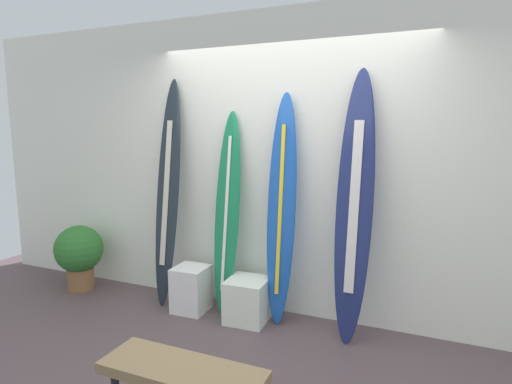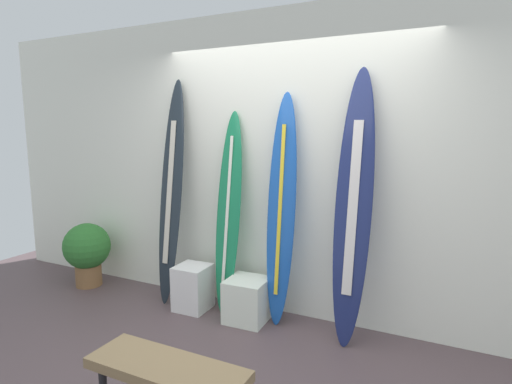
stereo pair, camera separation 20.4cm
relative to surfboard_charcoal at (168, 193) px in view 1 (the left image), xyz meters
name	(u,v)px [view 1 (the left image)]	position (x,y,z in m)	size (l,w,h in m)	color
ground	(228,382)	(1.15, -0.99, -1.14)	(8.00, 8.00, 0.04)	#564548
wall_back	(289,166)	(1.15, 0.31, 0.28)	(7.20, 0.20, 2.80)	white
surfboard_charcoal	(168,193)	(0.00, 0.00, 0.00)	(0.26, 0.39, 2.23)	#1E272F
surfboard_emerald	(227,215)	(0.63, 0.04, -0.18)	(0.25, 0.32, 1.91)	#18784B
surfboard_cobalt	(281,211)	(1.18, 0.03, -0.09)	(0.27, 0.31, 2.07)	#1C55B4
surfboard_navy	(354,207)	(1.82, -0.02, 0.00)	(0.30, 0.40, 2.24)	navy
display_block_left	(191,289)	(0.32, -0.12, -0.90)	(0.32, 0.32, 0.43)	white
display_block_center	(248,300)	(0.90, -0.10, -0.92)	(0.38, 0.38, 0.39)	white
potted_plant	(79,253)	(-1.09, -0.12, -0.70)	(0.51, 0.51, 0.71)	brown
bench	(182,379)	(1.21, -1.64, -0.70)	(0.91, 0.31, 0.49)	olive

